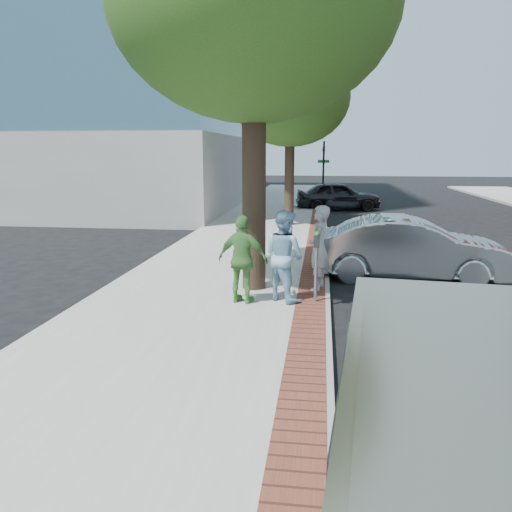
% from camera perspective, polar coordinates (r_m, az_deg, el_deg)
% --- Properties ---
extents(ground, '(120.00, 120.00, 0.00)m').
position_cam_1_polar(ground, '(9.51, 1.83, -7.61)').
color(ground, black).
rests_on(ground, ground).
extents(sidewalk, '(5.00, 60.00, 0.15)m').
position_cam_1_polar(sidewalk, '(17.37, -0.44, 1.58)').
color(sidewalk, '#9E9991').
rests_on(sidewalk, ground).
extents(brick_strip, '(0.60, 60.00, 0.01)m').
position_cam_1_polar(brick_strip, '(17.19, 6.85, 1.66)').
color(brick_strip, brown).
rests_on(brick_strip, sidewalk).
extents(curb, '(0.10, 60.00, 0.15)m').
position_cam_1_polar(curb, '(17.20, 8.01, 1.36)').
color(curb, gray).
rests_on(curb, ground).
extents(office_tower, '(18.00, 22.00, 24.00)m').
position_cam_1_polar(office_tower, '(35.03, -17.91, 25.90)').
color(office_tower, slate).
rests_on(office_tower, ground).
extents(office_base, '(18.20, 22.20, 4.00)m').
position_cam_1_polar(office_base, '(33.92, -16.83, 9.35)').
color(office_base, gray).
rests_on(office_base, ground).
extents(signal_near, '(0.70, 0.15, 3.80)m').
position_cam_1_polar(signal_near, '(30.94, 7.72, 10.02)').
color(signal_near, black).
rests_on(signal_near, ground).
extents(tree_near, '(6.00, 6.00, 8.51)m').
position_cam_1_polar(tree_near, '(11.33, -0.25, 27.23)').
color(tree_near, black).
rests_on(tree_near, sidewalk).
extents(tree_far, '(4.80, 4.80, 7.14)m').
position_cam_1_polar(tree_far, '(21.08, 3.95, 17.61)').
color(tree_far, black).
rests_on(tree_far, sidewalk).
extents(parking_meter, '(0.12, 0.32, 1.47)m').
position_cam_1_polar(parking_meter, '(10.10, 6.93, 0.56)').
color(parking_meter, gray).
rests_on(parking_meter, sidewalk).
extents(person_gray, '(0.55, 0.75, 1.88)m').
position_cam_1_polar(person_gray, '(11.05, 7.20, 0.91)').
color(person_gray, '#A4A4A9').
rests_on(person_gray, sidewalk).
extents(person_officer, '(1.15, 1.13, 1.87)m').
position_cam_1_polar(person_officer, '(10.21, 3.22, 0.06)').
color(person_officer, '#8CBCD9').
rests_on(person_officer, sidewalk).
extents(person_green, '(1.12, 0.66, 1.79)m').
position_cam_1_polar(person_green, '(10.00, -1.50, -0.41)').
color(person_green, '#4D8C40').
rests_on(person_green, sidewalk).
extents(sedan_silver, '(4.85, 1.89, 1.58)m').
position_cam_1_polar(sedan_silver, '(13.05, 17.19, 0.80)').
color(sedan_silver, '#B9BDC0').
rests_on(sedan_silver, ground).
extents(bg_car, '(4.81, 2.45, 1.57)m').
position_cam_1_polar(bg_car, '(28.13, 9.36, 6.81)').
color(bg_car, black).
rests_on(bg_car, ground).
extents(van, '(2.51, 5.42, 1.94)m').
position_cam_1_polar(van, '(3.95, 25.52, -21.53)').
color(van, gray).
rests_on(van, ground).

